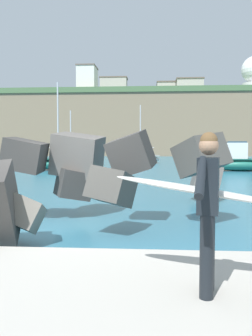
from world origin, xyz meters
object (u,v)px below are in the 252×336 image
boat_mid_left (240,162)px  station_building_central (189,89)px  boat_near_right (238,160)px  station_building_west (114,89)px  surfer_with_board (206,199)px  boat_near_left (137,159)px  station_building_annex (87,80)px  station_building_east (166,91)px  boat_mid_right (75,161)px  mooring_buoy_inner (27,161)px  boat_mid_centre (63,163)px

boat_mid_left → station_building_central: (2.81, 69.18, 16.96)m
boat_near_right → station_building_west: (-19.48, 64.43, 17.84)m
surfer_with_board → boat_near_left: bearing=93.5°
station_building_annex → station_building_central: bearing=22.2°
station_building_west → station_building_east: station_building_west is taller
station_building_west → station_building_central: 20.87m
boat_near_right → station_building_west: 69.64m
boat_near_right → station_building_central: size_ratio=0.64×
boat_mid_left → boat_near_left: bearing=123.7°
boat_mid_left → boat_mid_right: bearing=150.4°
boat_near_left → mooring_buoy_inner: (-14.20, 2.60, -0.34)m
boat_mid_left → mooring_buoy_inner: 27.94m
boat_near_left → boat_mid_centre: (-5.60, -13.09, -0.01)m
boat_near_left → boat_near_right: 11.71m
mooring_buoy_inner → boat_mid_centre: bearing=-61.3°
boat_near_right → boat_mid_centre: size_ratio=0.70×
surfer_with_board → station_building_annex: size_ratio=0.33×
mooring_buoy_inner → station_building_annex: size_ratio=0.07×
station_building_west → station_building_east: size_ratio=1.13×
boat_near_right → boat_mid_centre: 17.98m
station_building_west → station_building_east: (14.55, -0.72, -0.86)m
station_building_central → station_building_east: bearing=156.6°
station_building_east → station_building_annex: size_ratio=1.05×
boat_mid_right → station_building_annex: station_building_annex is taller
station_building_west → station_building_east: bearing=-2.8°
boat_near_left → station_building_west: station_building_west is taller
boat_mid_left → mooring_buoy_inner: bearing=145.5°
surfer_with_board → boat_mid_centre: size_ratio=0.29×
boat_mid_left → station_building_annex: (-22.82, 58.72, 17.76)m
boat_mid_centre → station_building_central: station_building_central is taller
surfer_with_board → mooring_buoy_inner: bearing=112.0°
boat_near_right → boat_mid_centre: boat_mid_centre is taller
boat_mid_right → station_building_annex: 53.77m
boat_near_left → station_building_central: (11.64, 55.96, 17.14)m
mooring_buoy_inner → surfer_with_board: bearing=-68.0°
boat_near_right → station_building_east: size_ratio=0.75×
boat_mid_right → station_building_west: 66.41m
boat_near_right → station_building_east: bearing=94.4°
station_building_west → station_building_central: bearing=-9.2°
boat_mid_centre → boat_mid_right: boat_mid_centre is taller
boat_near_left → station_building_west: size_ratio=0.90×
boat_near_left → station_building_east: size_ratio=1.02×
boat_mid_left → station_building_west: station_building_west is taller
boat_mid_centre → surfer_with_board: bearing=-72.6°
boat_near_right → station_building_annex: station_building_annex is taller
station_building_central → boat_near_left: bearing=-101.7°
boat_near_left → station_building_annex: size_ratio=1.07×
surfer_with_board → boat_mid_left: size_ratio=0.39×
boat_near_right → station_building_central: bearing=89.0°
boat_mid_centre → station_building_east: bearing=81.1°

